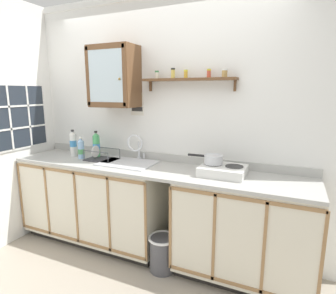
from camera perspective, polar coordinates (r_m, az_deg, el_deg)
The scene contains 18 objects.
floor at distance 2.96m, azimuth -6.33°, elevation -23.52°, with size 6.10×6.10×0.00m, color #9E9384.
back_wall at distance 2.97m, azimuth -1.04°, elevation 4.69°, with size 3.70×0.07×2.66m.
lower_cabinet_run at distance 3.31m, azimuth -14.81°, elevation -10.71°, with size 1.66×0.58×0.92m.
lower_cabinet_run_right at distance 2.67m, azimuth 15.29°, elevation -16.28°, with size 1.20×0.58×0.92m.
countertop at distance 2.77m, azimuth -3.78°, elevation -4.39°, with size 3.06×0.61×0.03m, color #B2B2AD.
backsplash at distance 3.00m, azimuth -1.30°, elevation -2.07°, with size 3.06×0.02×0.08m, color #B2B2AD.
sink at distance 2.94m, azimuth -8.04°, elevation -3.61°, with size 0.56×0.46×0.40m.
hot_plate_stove at distance 2.54m, azimuth 11.17°, elevation -4.72°, with size 0.40×0.33×0.09m.
saucepan at distance 2.57m, azimuth 9.19°, elevation -2.44°, with size 0.33×0.17×0.08m.
bottle_soda_green_0 at distance 3.24m, azimuth -14.47°, elevation 0.34°, with size 0.08×0.08×0.30m.
bottle_water_blue_1 at distance 3.23m, azimuth -17.40°, elevation -0.41°, with size 0.07×0.07×0.25m.
bottle_opaque_white_2 at distance 3.37m, azimuth -18.85°, elevation 0.66°, with size 0.08×0.08×0.31m.
dish_rack at distance 3.12m, azimuth -13.50°, elevation -2.22°, with size 0.34×0.23×0.15m.
wall_cabinet at distance 3.04m, azimuth -11.00°, elevation 13.96°, with size 0.49×0.32×0.63m.
spice_shelf at distance 2.74m, azimuth 4.30°, elevation 13.81°, with size 0.93×0.14×0.22m.
warning_sign at distance 3.06m, azimuth -6.34°, elevation 8.71°, with size 0.16×0.01×0.24m.
window at distance 3.55m, azimuth -28.23°, elevation 5.45°, with size 0.03×0.72×0.73m.
trash_bin at distance 2.83m, azimuth -1.17°, elevation -20.81°, with size 0.27×0.27×0.35m.
Camera 1 is at (1.26, -2.07, 1.69)m, focal length 29.74 mm.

